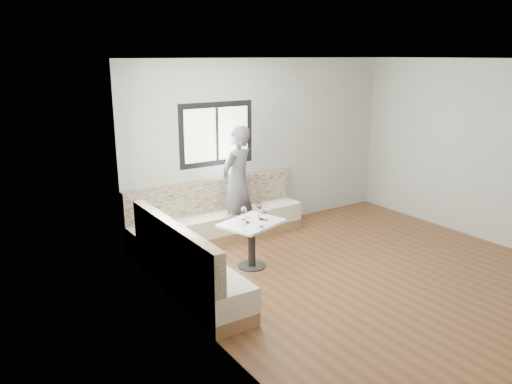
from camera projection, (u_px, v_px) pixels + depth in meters
room at (366, 172)px, 6.34m from camera, size 5.01×5.01×2.81m
banquette at (206, 238)px, 7.08m from camera, size 2.90×2.80×0.95m
table at (252, 233)px, 6.82m from camera, size 0.95×0.83×0.65m
person at (237, 184)px, 7.75m from camera, size 0.79×0.67×1.83m
olive_ramekin at (243, 224)px, 6.62m from camera, size 0.11×0.11×0.04m
wine_glass_a at (248, 221)px, 6.41m from camera, size 0.09×0.09×0.19m
wine_glass_b at (262, 217)px, 6.54m from camera, size 0.09×0.09×0.19m
wine_glass_c at (266, 211)px, 6.81m from camera, size 0.09×0.09×0.19m
wine_glass_d at (244, 210)px, 6.83m from camera, size 0.09×0.09×0.19m
wine_glass_e at (259, 206)px, 7.02m from camera, size 0.09×0.09×0.19m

